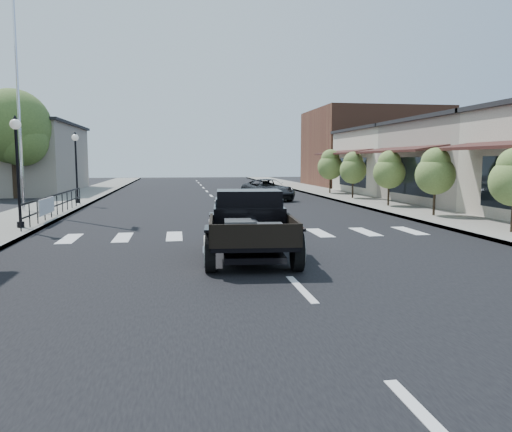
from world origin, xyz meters
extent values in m
plane|color=black|center=(0.00, 0.00, 0.00)|extent=(120.00, 120.00, 0.00)
cube|color=black|center=(0.00, 15.00, 0.01)|extent=(14.00, 80.00, 0.02)
cube|color=gray|center=(-8.50, 15.00, 0.07)|extent=(3.00, 80.00, 0.15)
cube|color=gray|center=(8.50, 15.00, 0.07)|extent=(3.00, 80.00, 0.15)
cube|color=gray|center=(-15.00, 28.00, 2.50)|extent=(10.00, 12.00, 5.00)
cube|color=#A99D8E|center=(15.00, 13.00, 2.25)|extent=(10.00, 9.00, 4.50)
cube|color=beige|center=(15.00, 22.00, 2.25)|extent=(10.00, 9.00, 4.50)
cube|color=brown|center=(15.50, 32.00, 3.50)|extent=(11.00, 10.00, 7.00)
cylinder|color=silver|center=(-9.20, 12.00, 6.37)|extent=(0.12, 0.12, 12.43)
imported|color=black|center=(3.18, 17.99, 0.63)|extent=(3.00, 4.90, 1.27)
camera|label=1|loc=(-2.28, -11.96, 2.44)|focal=35.00mm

